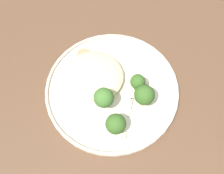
{
  "coord_description": "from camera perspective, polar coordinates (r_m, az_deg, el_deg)",
  "views": [
    {
      "loc": [
        -0.04,
        0.2,
        1.29
      ],
      "look_at": [
        0.05,
        -0.04,
        0.76
      ],
      "focal_mm": 44.05,
      "sensor_mm": 36.0,
      "label": 1
    }
  ],
  "objects": [
    {
      "name": "noodle_bed",
      "position": [
        0.6,
        -3.81,
        2.4
      ],
      "size": [
        0.13,
        0.12,
        0.03
      ],
      "color": "beige",
      "rests_on": "dinner_plate"
    },
    {
      "name": "seared_scallop_half_hidden",
      "position": [
        0.6,
        -3.8,
        2.3
      ],
      "size": [
        0.03,
        0.03,
        0.02
      ],
      "color": "#DBB77A",
      "rests_on": "dinner_plate"
    },
    {
      "name": "onion_sliver_long_sliver",
      "position": [
        0.59,
        4.8,
        -2.27
      ],
      "size": [
        0.04,
        0.04,
        0.0
      ],
      "primitive_type": "cube",
      "rotation": [
        0.0,
        0.0,
        3.93
      ],
      "color": "silver",
      "rests_on": "dinner_plate"
    },
    {
      "name": "wooden_dining_table",
      "position": [
        0.66,
        2.88,
        -8.38
      ],
      "size": [
        1.4,
        1.0,
        0.74
      ],
      "color": "brown",
      "rests_on": "ground"
    },
    {
      "name": "broccoli_floret_near_rim",
      "position": [
        0.54,
        -1.77,
        -2.4
      ],
      "size": [
        0.04,
        0.04,
        0.06
      ],
      "color": "#7A994C",
      "rests_on": "dinner_plate"
    },
    {
      "name": "ground",
      "position": [
        1.3,
        1.51,
        -17.48
      ],
      "size": [
        6.0,
        6.0,
        0.0
      ],
      "primitive_type": "plane",
      "color": "#665B51"
    },
    {
      "name": "seared_scallop_left_edge",
      "position": [
        0.61,
        -5.44,
        3.93
      ],
      "size": [
        0.03,
        0.03,
        0.02
      ],
      "color": "#DBB77A",
      "rests_on": "dinner_plate"
    },
    {
      "name": "broccoli_floret_split_head",
      "position": [
        0.57,
        4.91,
        1.13
      ],
      "size": [
        0.03,
        0.03,
        0.05
      ],
      "color": "#89A356",
      "rests_on": "dinner_plate"
    },
    {
      "name": "onion_sliver_pale_crescent",
      "position": [
        0.58,
        3.59,
        -4.07
      ],
      "size": [
        0.01,
        0.04,
        0.0
      ],
      "primitive_type": "cube",
      "rotation": [
        0.0,
        0.0,
        4.82
      ],
      "color": "silver",
      "rests_on": "dinner_plate"
    },
    {
      "name": "onion_sliver_short_strip",
      "position": [
        0.6,
        5.77,
        1.09
      ],
      "size": [
        0.04,
        0.01,
        0.0
      ],
      "primitive_type": "cube",
      "rotation": [
        0.0,
        0.0,
        0.13
      ],
      "color": "silver",
      "rests_on": "dinner_plate"
    },
    {
      "name": "broccoli_floret_left_leaning",
      "position": [
        0.53,
        0.78,
        -7.71
      ],
      "size": [
        0.04,
        0.04,
        0.05
      ],
      "color": "#7A994C",
      "rests_on": "dinner_plate"
    },
    {
      "name": "seared_scallop_tilted_round",
      "position": [
        0.6,
        -1.65,
        1.79
      ],
      "size": [
        0.02,
        0.02,
        0.02
      ],
      "color": "#E5C689",
      "rests_on": "dinner_plate"
    },
    {
      "name": "onion_sliver_curled_piece",
      "position": [
        0.56,
        2.79,
        -8.13
      ],
      "size": [
        0.03,
        0.05,
        0.0
      ],
      "primitive_type": "cube",
      "rotation": [
        0.0,
        0.0,
        2.01
      ],
      "color": "silver",
      "rests_on": "dinner_plate"
    },
    {
      "name": "seared_scallop_on_noodles",
      "position": [
        0.63,
        -5.82,
        6.52
      ],
      "size": [
        0.03,
        0.03,
        0.01
      ],
      "color": "#E5C689",
      "rests_on": "dinner_plate"
    },
    {
      "name": "dinner_plate",
      "position": [
        0.6,
        -0.0,
        -0.49
      ],
      "size": [
        0.29,
        0.29,
        0.02
      ],
      "color": "beige",
      "rests_on": "wooden_dining_table"
    },
    {
      "name": "broccoli_floret_rear_charred",
      "position": [
        0.55,
        6.73,
        -1.71
      ],
      "size": [
        0.04,
        0.04,
        0.06
      ],
      "color": "#89A356",
      "rests_on": "dinner_plate"
    }
  ]
}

